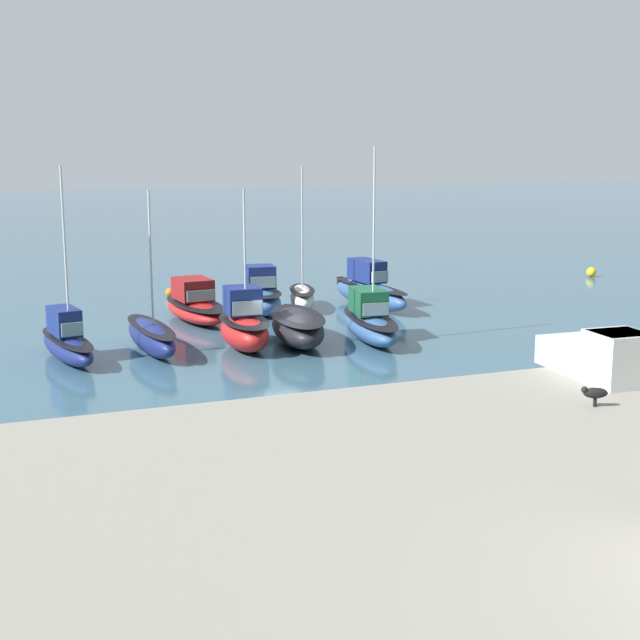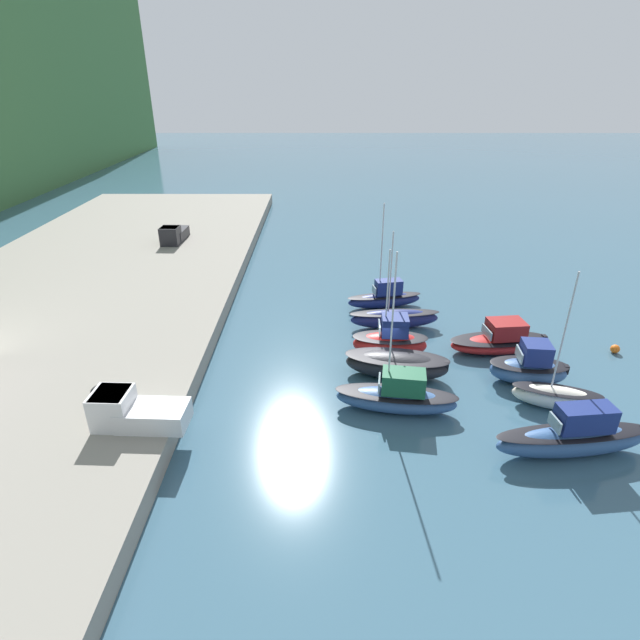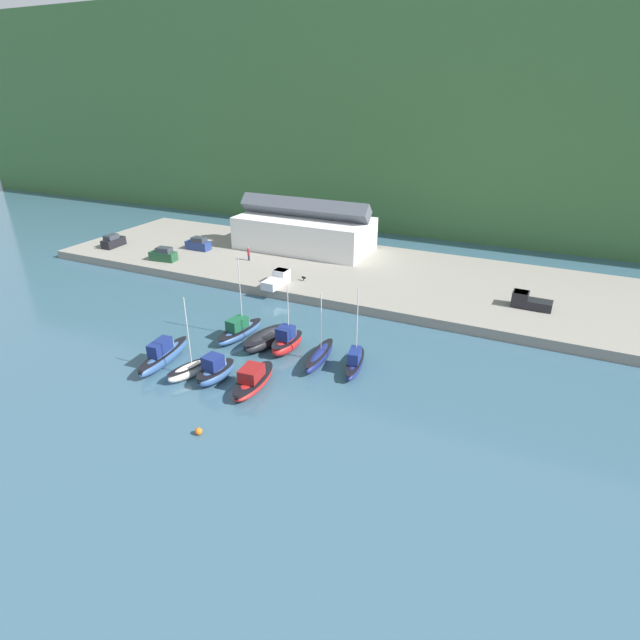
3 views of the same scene
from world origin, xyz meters
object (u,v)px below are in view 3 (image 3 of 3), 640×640
(dog_on_quay, at_px, (304,278))
(moored_boat_0, at_px, (239,331))
(moored_boat_2, at_px, (287,342))
(pickup_truck_0, at_px, (278,279))
(moored_boat_1, at_px, (265,339))
(moored_boat_5, at_px, (163,355))
(parked_car_0, at_px, (198,244))
(mooring_buoy_1, at_px, (199,431))
(moored_boat_3, at_px, (319,356))
(person_on_quay, at_px, (249,254))
(moored_boat_8, at_px, (253,380))
(moored_boat_4, at_px, (355,362))
(parked_car_1, at_px, (163,255))
(pickup_truck_1, at_px, (528,301))
(moored_boat_6, at_px, (189,370))
(moored_boat_7, at_px, (215,371))
(parked_car_2, at_px, (113,241))

(dog_on_quay, bearing_deg, moored_boat_0, 22.46)
(moored_boat_2, distance_m, pickup_truck_0, 17.19)
(moored_boat_1, xyz_separation_m, moored_boat_2, (2.74, 0.06, 0.25))
(moored_boat_5, distance_m, parked_car_0, 36.89)
(mooring_buoy_1, bearing_deg, parked_car_0, 127.61)
(moored_boat_3, xyz_separation_m, person_on_quay, (-23.12, 22.73, 1.57))
(moored_boat_2, distance_m, moored_boat_8, 7.80)
(moored_boat_5, bearing_deg, moored_boat_4, 16.20)
(moored_boat_3, height_order, parked_car_1, moored_boat_3)
(parked_car_1, bearing_deg, pickup_truck_1, -91.74)
(moored_boat_6, height_order, moored_boat_7, moored_boat_6)
(moored_boat_5, height_order, moored_boat_6, moored_boat_6)
(moored_boat_0, distance_m, pickup_truck_0, 14.35)
(moored_boat_3, xyz_separation_m, moored_boat_7, (-7.69, -7.41, 0.25))
(moored_boat_2, distance_m, parked_car_1, 34.91)
(moored_boat_8, bearing_deg, person_on_quay, 117.56)
(moored_boat_2, height_order, moored_boat_7, moored_boat_2)
(pickup_truck_0, bearing_deg, parked_car_2, 175.95)
(moored_boat_2, relative_size, parked_car_2, 1.77)
(parked_car_0, bearing_deg, dog_on_quay, -104.95)
(parked_car_0, xyz_separation_m, parked_car_2, (-14.30, -4.91, 0.00))
(moored_boat_3, xyz_separation_m, moored_boat_6, (-10.42, -7.98, -0.02))
(moored_boat_5, relative_size, moored_boat_6, 0.97)
(moored_boat_8, height_order, parked_car_2, parked_car_2)
(moored_boat_0, bearing_deg, person_on_quay, 128.42)
(person_on_quay, bearing_deg, moored_boat_3, -44.51)
(moored_boat_5, relative_size, moored_boat_8, 1.13)
(moored_boat_1, xyz_separation_m, parked_car_2, (-41.30, 18.39, 1.30))
(moored_boat_7, xyz_separation_m, parked_car_1, (-27.58, 24.33, 1.14))
(person_on_quay, bearing_deg, moored_boat_7, -62.89)
(moored_boat_0, height_order, parked_car_1, moored_boat_0)
(moored_boat_1, distance_m, moored_boat_6, 9.41)
(mooring_buoy_1, bearing_deg, parked_car_1, 134.51)
(moored_boat_4, xyz_separation_m, pickup_truck_1, (14.54, 21.43, 1.19))
(moored_boat_1, height_order, parked_car_0, parked_car_0)
(parked_car_1, bearing_deg, moored_boat_5, -145.87)
(moored_boat_3, distance_m, moored_boat_4, 3.86)
(moored_boat_7, relative_size, person_on_quay, 2.33)
(moored_boat_4, distance_m, moored_boat_5, 19.69)
(moored_boat_4, xyz_separation_m, moored_boat_6, (-14.27, -8.26, -0.12))
(moored_boat_0, height_order, mooring_buoy_1, moored_boat_0)
(moored_boat_0, bearing_deg, pickup_truck_1, 43.43)
(moored_boat_5, distance_m, pickup_truck_1, 43.67)
(moored_boat_0, height_order, moored_boat_1, moored_boat_0)
(moored_boat_6, relative_size, pickup_truck_0, 1.75)
(parked_car_0, height_order, pickup_truck_0, parked_car_0)
(moored_boat_0, xyz_separation_m, moored_boat_8, (6.97, -8.18, -0.12))
(moored_boat_1, bearing_deg, moored_boat_7, -84.76)
(parked_car_0, bearing_deg, moored_boat_4, -122.70)
(moored_boat_1, distance_m, moored_boat_5, 10.82)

